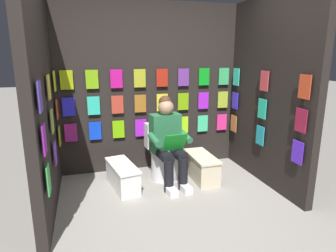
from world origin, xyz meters
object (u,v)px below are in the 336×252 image
comic_longbox_near (123,176)px  person_reading (168,141)px  comic_longbox_far (201,167)px  toilet (163,155)px

comic_longbox_near → person_reading: bearing=168.8°
comic_longbox_far → person_reading: bearing=0.4°
toilet → comic_longbox_near: 0.66m
comic_longbox_near → comic_longbox_far: 1.12m
person_reading → comic_longbox_far: person_reading is taller
toilet → person_reading: bearing=89.2°
toilet → comic_longbox_far: size_ratio=1.10×
person_reading → comic_longbox_far: bearing=174.5°
toilet → comic_longbox_near: toilet is taller
comic_longbox_near → comic_longbox_far: bearing=169.4°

